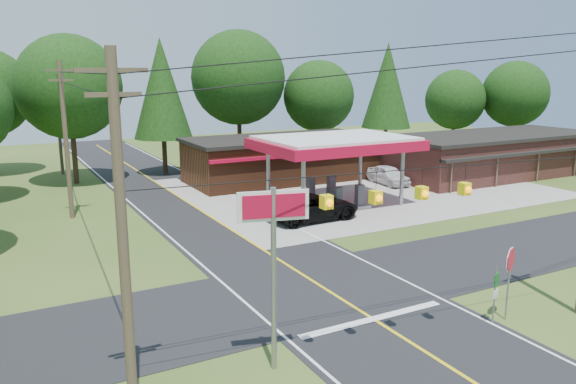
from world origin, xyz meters
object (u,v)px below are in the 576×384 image
gas_canopy (335,145)px  octagonal_stop_sign (510,265)px  suv_car (314,207)px  sedan_car (388,175)px  big_stop_sign (274,239)px

gas_canopy → octagonal_stop_sign: bearing=-103.3°
gas_canopy → suv_car: size_ratio=1.75×
sedan_car → gas_canopy: bearing=-148.4°
suv_car → octagonal_stop_sign: octagonal_stop_sign is taller
gas_canopy → sedan_car: (8.00, 4.00, -3.48)m
gas_canopy → octagonal_stop_sign: 19.65m
octagonal_stop_sign → sedan_car: bearing=61.5°
gas_canopy → big_stop_sign: bearing=-127.9°
sedan_car → octagonal_stop_sign: size_ratio=1.58×
suv_car → big_stop_sign: bearing=142.8°
sedan_car → big_stop_sign: size_ratio=0.77×
octagonal_stop_sign → big_stop_sign: bearing=174.0°
gas_canopy → sedan_car: gas_canopy is taller
gas_canopy → big_stop_sign: size_ratio=1.78×
suv_car → big_stop_sign: 18.80m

